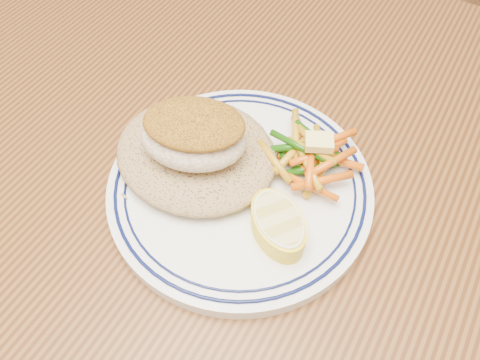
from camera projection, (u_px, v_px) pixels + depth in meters
name	position (u px, v px, depth m)	size (l,w,h in m)	color
dining_table	(187.00, 248.00, 0.52)	(1.50, 0.90, 0.75)	#46250E
plate	(240.00, 187.00, 0.43)	(0.24, 0.24, 0.02)	white
rice_pilaf	(196.00, 151.00, 0.43)	(0.15, 0.14, 0.03)	olive
fish_fillet	(193.00, 135.00, 0.40)	(0.11, 0.10, 0.05)	beige
vegetable_pile	(311.00, 156.00, 0.43)	(0.10, 0.09, 0.03)	#BF8B14
butter_pat	(319.00, 142.00, 0.42)	(0.02, 0.02, 0.01)	#FBE97B
lemon_wedge	(278.00, 224.00, 0.39)	(0.08, 0.08, 0.03)	yellow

